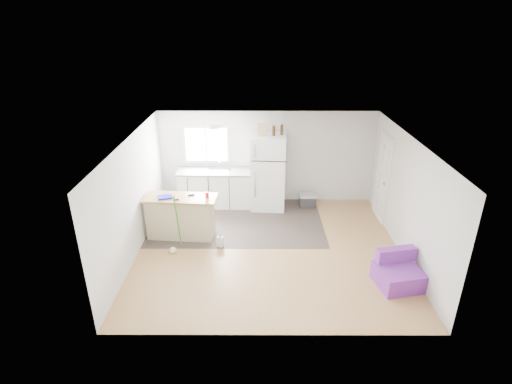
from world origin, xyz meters
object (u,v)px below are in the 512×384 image
purple_seat (398,273)px  bottle_right (282,130)px  cleaner_jug (220,241)px  refrigerator (268,172)px  bottle_left (274,131)px  blue_tray (165,197)px  peninsula (181,217)px  cooler (307,200)px  kitchen_cabinets (220,188)px  red_cup (207,195)px  mop (174,243)px  cardboard_box (262,129)px

purple_seat → bottle_right: 4.25m
cleaner_jug → purple_seat: bearing=3.3°
refrigerator → bottle_left: bottle_left is taller
bottle_right → blue_tray: bearing=-148.3°
peninsula → cooler: size_ratio=3.63×
kitchen_cabinets → bottle_left: size_ratio=8.58×
cleaner_jug → red_cup: size_ratio=2.36×
refrigerator → cleaner_jug: size_ratio=6.73×
purple_seat → red_cup: bearing=143.1°
peninsula → bottle_right: bottle_right is taller
peninsula → bottle_left: size_ratio=6.44×
mop → bottle_left: (2.12, 2.13, 1.80)m
cardboard_box → refrigerator: bearing=16.6°
purple_seat → bottle_left: bottle_left is taller
bottle_right → cleaner_jug: bearing=-124.7°
cooler → bottle_left: (-0.91, -0.09, 1.86)m
red_cup → cooler: bearing=33.0°
cardboard_box → bottle_right: size_ratio=1.20×
kitchen_cabinets → bottle_left: 2.06m
refrigerator → bottle_right: size_ratio=7.64×
mop → kitchen_cabinets: bearing=71.0°
refrigerator → red_cup: bearing=-127.4°
peninsula → blue_tray: size_ratio=5.37×
purple_seat → mop: (-4.30, 1.06, 0.00)m
purple_seat → cleaner_jug: size_ratio=3.12×
bottle_left → bottle_right: size_ratio=1.00×
peninsula → blue_tray: 0.58m
bottle_left → peninsula: bearing=-145.1°
peninsula → cleaner_jug: bearing=-21.7°
refrigerator → purple_seat: refrigerator is taller
kitchen_cabinets → cleaner_jug: (0.17, -2.06, -0.36)m
purple_seat → mop: 4.43m
bottle_left → cooler: bearing=5.6°
blue_tray → bottle_left: bearing=32.1°
peninsula → red_cup: 0.81m
refrigerator → red_cup: 2.06m
kitchen_cabinets → cleaner_jug: size_ratio=7.56×
peninsula → refrigerator: (1.97, 1.54, 0.47)m
kitchen_cabinets → purple_seat: kitchen_cabinets is taller
peninsula → purple_seat: size_ratio=1.82×
peninsula → purple_seat: bearing=-17.6°
mop → red_cup: 1.22m
cleaner_jug → kitchen_cabinets: bearing=119.0°
bottle_left → purple_seat: bearing=-55.6°
cleaner_jug → mop: bearing=-141.3°
kitchen_cabinets → cardboard_box: bearing=-6.0°
red_cup → blue_tray: 0.90m
cooler → cleaner_jug: cooler is taller
cooler → bottle_right: (-0.72, 0.01, 1.86)m
cleaner_jug → refrigerator: bearing=85.9°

